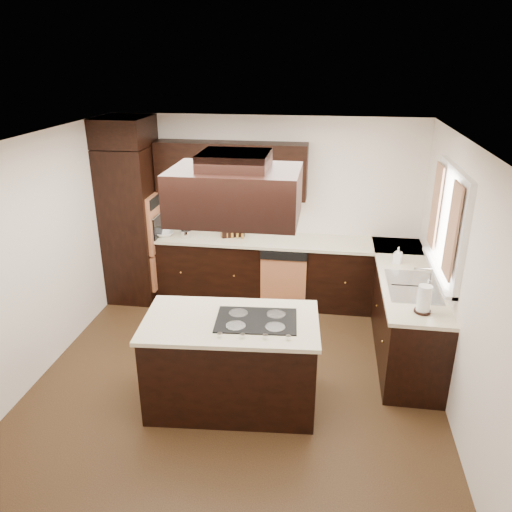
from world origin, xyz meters
The scene contains 30 objects.
floor centered at (0.00, 0.00, -0.01)m, with size 4.20×4.20×0.02m, color brown.
ceiling centered at (0.00, 0.00, 2.51)m, with size 4.20×4.20×0.02m, color white.
wall_back centered at (0.00, 2.11, 1.25)m, with size 4.20×0.02×2.50m, color white.
wall_front centered at (0.00, -2.11, 1.25)m, with size 4.20×0.02×2.50m, color white.
wall_left centered at (-2.11, 0.00, 1.25)m, with size 0.02×4.20×2.50m, color white.
wall_right centered at (2.11, 0.00, 1.25)m, with size 0.02×4.20×2.50m, color white.
oven_column centered at (-1.78, 1.71, 1.06)m, with size 0.65×0.75×2.12m, color black.
wall_oven_face centered at (-1.43, 1.71, 1.12)m, with size 0.05×0.62×0.78m, color #CC7649.
base_cabinets_back centered at (0.03, 1.80, 0.44)m, with size 2.93×0.60×0.88m, color black.
base_cabinets_right centered at (1.80, 0.90, 0.44)m, with size 0.60×2.40×0.88m, color black.
countertop_back centered at (0.03, 1.79, 0.90)m, with size 2.93×0.63×0.04m, color beige.
countertop_right centered at (1.79, 0.90, 0.90)m, with size 0.63×2.40×0.04m, color beige.
upper_cabinets centered at (-0.43, 1.93, 1.81)m, with size 2.00×0.34×0.72m, color black.
dishwasher_front centered at (0.33, 1.50, 0.40)m, with size 0.60×0.05×0.72m, color #CC7649.
window_frame centered at (2.07, 0.55, 1.65)m, with size 0.06×1.32×1.12m, color white.
window_pane centered at (2.10, 0.55, 1.65)m, with size 0.00×1.20×1.00m, color white.
curtain_left centered at (2.01, 0.13, 1.70)m, with size 0.02×0.34×0.90m, color beige.
curtain_right centered at (2.01, 0.97, 1.70)m, with size 0.02×0.34×0.90m, color beige.
sink_rim centered at (1.80, 0.55, 0.92)m, with size 0.52×0.84×0.01m, color silver.
island centered at (0.02, -0.45, 0.44)m, with size 1.58×0.86×0.88m, color black.
island_top centered at (0.02, -0.45, 0.90)m, with size 1.64×0.92×0.04m, color beige.
cooktop centered at (0.26, -0.43, 0.93)m, with size 0.75×0.50×0.01m, color black.
range_hood centered at (0.10, -0.55, 2.16)m, with size 1.05×0.72×0.42m, color black.
hood_duct centered at (0.10, -0.55, 2.44)m, with size 0.55×0.50×0.13m, color black.
blender_base centered at (-1.02, 1.69, 0.97)m, with size 0.15×0.15×0.10m, color silver.
blender_pitcher centered at (-1.02, 1.69, 1.15)m, with size 0.13×0.13×0.26m, color silver.
spice_rack centered at (-0.40, 1.81, 1.05)m, with size 0.31×0.08×0.26m, color black.
mixing_bowl centered at (-1.33, 1.71, 0.95)m, with size 0.25×0.25×0.06m, color white.
soap_bottle centered at (1.71, 1.19, 1.02)m, with size 0.09×0.09×0.20m, color white.
paper_towel centered at (1.81, -0.03, 1.06)m, with size 0.13×0.13×0.28m, color white.
Camera 1 is at (0.86, -4.46, 3.22)m, focal length 35.00 mm.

